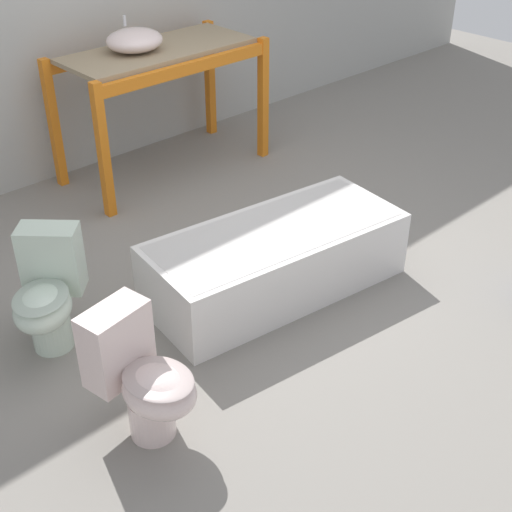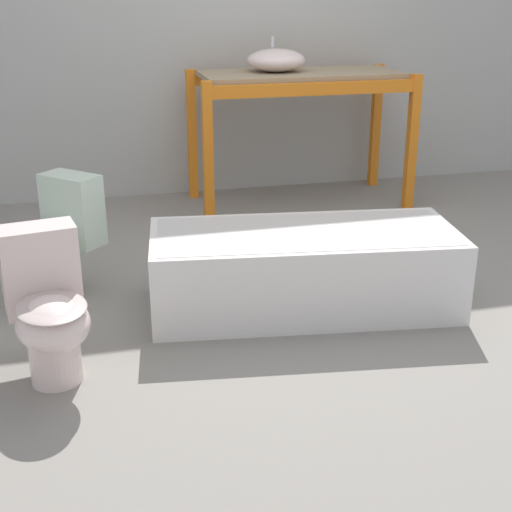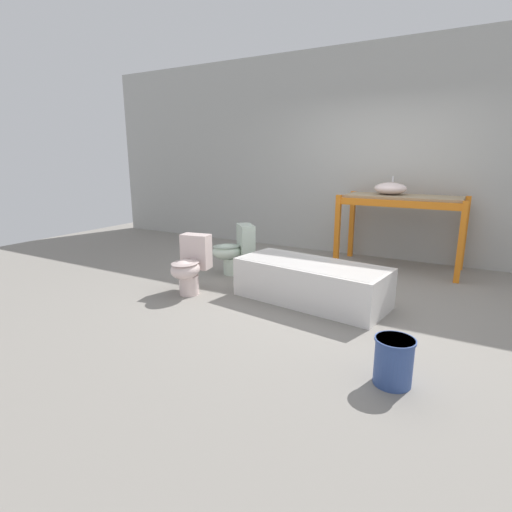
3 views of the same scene
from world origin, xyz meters
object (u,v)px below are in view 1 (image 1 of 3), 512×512
(sink_basin, at_px, (134,40))
(bathtub_main, at_px, (276,255))
(toilet_near, at_px, (48,293))
(toilet_far, at_px, (142,377))

(sink_basin, relative_size, bathtub_main, 0.26)
(sink_basin, bearing_deg, toilet_near, -139.09)
(sink_basin, xyz_separation_m, bathtub_main, (-0.38, -1.95, -0.87))
(bathtub_main, height_order, toilet_near, toilet_near)
(bathtub_main, bearing_deg, toilet_far, -154.17)
(sink_basin, distance_m, toilet_far, 3.03)
(toilet_near, relative_size, toilet_far, 1.00)
(sink_basin, bearing_deg, toilet_far, -125.43)
(sink_basin, height_order, toilet_far, sink_basin)
(bathtub_main, xyz_separation_m, toilet_near, (-1.30, 0.49, 0.09))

